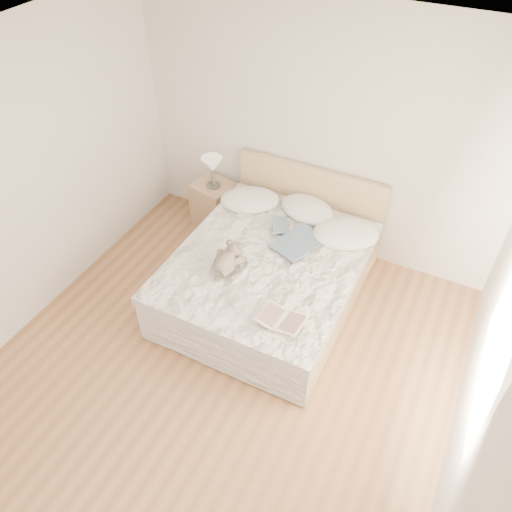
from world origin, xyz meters
The scene contains 16 objects.
floor centered at (0.00, 0.00, 0.00)m, with size 4.00×4.50×0.00m, color brown.
ceiling centered at (0.00, 0.00, 2.70)m, with size 4.00×4.50×0.00m, color white.
wall_back centered at (0.00, 2.25, 1.35)m, with size 4.00×0.02×2.70m, color silver.
wall_left centered at (-2.00, 0.00, 1.35)m, with size 0.02×4.50×2.70m, color silver.
wall_right centered at (2.00, 0.00, 1.35)m, with size 0.02×4.50×2.70m, color silver.
window centered at (1.99, 0.30, 1.45)m, with size 0.02×1.30×1.10m, color white.
bed centered at (0.00, 1.19, 0.31)m, with size 1.72×2.14×1.00m.
nightstand centered at (-1.14, 1.99, 0.28)m, with size 0.45×0.40×0.56m, color tan.
table_lamp centered at (-1.11, 1.97, 0.83)m, with size 0.31×0.31×0.38m.
pillow_left centered at (-0.56, 1.82, 0.64)m, with size 0.65×0.45×0.19m, color white.
pillow_middle centered at (0.07, 1.94, 0.64)m, with size 0.62×0.44×0.19m, color white.
pillow_right centered at (0.57, 1.74, 0.64)m, with size 0.67×0.47×0.20m, color white.
blouse centered at (0.19, 1.41, 0.63)m, with size 0.55×0.59×0.02m, color #3C5269, non-canonical shape.
photo_book centered at (-0.63, 1.71, 0.63)m, with size 0.31×0.22×0.02m, color white.
childrens_book centered at (0.46, 0.43, 0.63)m, with size 0.40×0.27×0.03m, color #FFF2CE.
teddy_bear centered at (-0.28, 0.76, 0.65)m, with size 0.25×0.36×0.19m, color #685D4F, non-canonical shape.
Camera 1 is at (1.50, -2.13, 3.86)m, focal length 35.00 mm.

